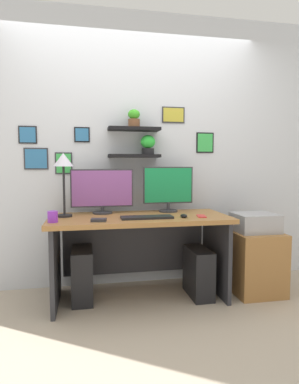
{
  "coord_description": "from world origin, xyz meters",
  "views": [
    {
      "loc": [
        -0.45,
        -2.79,
        1.2
      ],
      "look_at": [
        0.1,
        0.05,
        0.96
      ],
      "focal_mm": 30.18,
      "sensor_mm": 36.0,
      "label": 1
    }
  ],
  "objects_px": {
    "cell_phone": "(201,216)",
    "scissors_tray": "(99,220)",
    "computer_tower_right": "(198,272)",
    "desk_lamp": "(63,166)",
    "drawer_cabinet": "(254,261)",
    "printer": "(255,222)",
    "computer_tower_left": "(82,275)",
    "keyboard": "(147,217)",
    "computer_mouse": "(184,216)",
    "coffee_mug": "(53,217)",
    "desk": "(139,238)",
    "monitor_left": "(102,190)",
    "monitor_right": "(168,188)"
  },
  "relations": [
    {
      "from": "cell_phone",
      "to": "scissors_tray",
      "type": "bearing_deg",
      "value": -164.0
    },
    {
      "from": "cell_phone",
      "to": "computer_tower_right",
      "type": "distance_m",
      "value": 0.54
    },
    {
      "from": "desk_lamp",
      "to": "drawer_cabinet",
      "type": "bearing_deg",
      "value": -4.24
    },
    {
      "from": "printer",
      "to": "computer_tower_left",
      "type": "height_order",
      "value": "printer"
    },
    {
      "from": "desk_lamp",
      "to": "computer_tower_right",
      "type": "bearing_deg",
      "value": -6.1
    },
    {
      "from": "keyboard",
      "to": "computer_mouse",
      "type": "distance_m",
      "value": 0.32
    },
    {
      "from": "computer_mouse",
      "to": "cell_phone",
      "type": "bearing_deg",
      "value": 5.69
    },
    {
      "from": "computer_mouse",
      "to": "coffee_mug",
      "type": "bearing_deg",
      "value": -178.6
    },
    {
      "from": "keyboard",
      "to": "computer_mouse",
      "type": "xyz_separation_m",
      "value": [
        0.32,
        -0.01,
        0.01
      ]
    },
    {
      "from": "desk_lamp",
      "to": "cell_phone",
      "type": "distance_m",
      "value": 1.28
    },
    {
      "from": "computer_tower_left",
      "to": "desk",
      "type": "bearing_deg",
      "value": -0.45
    },
    {
      "from": "computer_tower_left",
      "to": "monitor_left",
      "type": "bearing_deg",
      "value": 39.97
    },
    {
      "from": "drawer_cabinet",
      "to": "cell_phone",
      "type": "bearing_deg",
      "value": -170.83
    },
    {
      "from": "cell_phone",
      "to": "coffee_mug",
      "type": "xyz_separation_m",
      "value": [
        -1.25,
        -0.04,
        0.04
      ]
    },
    {
      "from": "keyboard",
      "to": "coffee_mug",
      "type": "bearing_deg",
      "value": -176.93
    },
    {
      "from": "cell_phone",
      "to": "printer",
      "type": "distance_m",
      "value": 0.58
    },
    {
      "from": "keyboard",
      "to": "scissors_tray",
      "type": "height_order",
      "value": "scissors_tray"
    },
    {
      "from": "desk",
      "to": "drawer_cabinet",
      "type": "relative_size",
      "value": 2.73
    },
    {
      "from": "coffee_mug",
      "to": "computer_tower_left",
      "type": "bearing_deg",
      "value": 47.78
    },
    {
      "from": "coffee_mug",
      "to": "drawer_cabinet",
      "type": "bearing_deg",
      "value": 4.22
    },
    {
      "from": "monitor_left",
      "to": "coffee_mug",
      "type": "bearing_deg",
      "value": -135.62
    },
    {
      "from": "desk_lamp",
      "to": "cell_phone",
      "type": "relative_size",
      "value": 3.96
    },
    {
      "from": "desk_lamp",
      "to": "computer_tower_right",
      "type": "relative_size",
      "value": 1.27
    },
    {
      "from": "scissors_tray",
      "to": "desk",
      "type": "bearing_deg",
      "value": 35.73
    },
    {
      "from": "computer_mouse",
      "to": "cell_phone",
      "type": "height_order",
      "value": "computer_mouse"
    },
    {
      "from": "computer_mouse",
      "to": "desk_lamp",
      "type": "xyz_separation_m",
      "value": [
        -1.01,
        0.24,
        0.43
      ]
    },
    {
      "from": "desk",
      "to": "monitor_left",
      "type": "xyz_separation_m",
      "value": [
        -0.32,
        0.16,
        0.43
      ]
    },
    {
      "from": "desk",
      "to": "computer_tower_right",
      "type": "height_order",
      "value": "desk"
    },
    {
      "from": "drawer_cabinet",
      "to": "computer_tower_left",
      "type": "relative_size",
      "value": 1.25
    },
    {
      "from": "coffee_mug",
      "to": "printer",
      "type": "xyz_separation_m",
      "value": [
        1.81,
        0.13,
        -0.13
      ]
    },
    {
      "from": "computer_tower_right",
      "to": "drawer_cabinet",
      "type": "bearing_deg",
      "value": -0.2
    },
    {
      "from": "coffee_mug",
      "to": "scissors_tray",
      "type": "xyz_separation_m",
      "value": [
        0.36,
        -0.03,
        -0.03
      ]
    },
    {
      "from": "cell_phone",
      "to": "drawer_cabinet",
      "type": "bearing_deg",
      "value": 20.62
    },
    {
      "from": "keyboard",
      "to": "printer",
      "type": "distance_m",
      "value": 1.06
    },
    {
      "from": "computer_mouse",
      "to": "cell_phone",
      "type": "xyz_separation_m",
      "value": [
        0.17,
        0.02,
        -0.01
      ]
    },
    {
      "from": "desk_lamp",
      "to": "scissors_tray",
      "type": "height_order",
      "value": "desk_lamp"
    },
    {
      "from": "scissors_tray",
      "to": "drawer_cabinet",
      "type": "distance_m",
      "value": 1.54
    },
    {
      "from": "monitor_right",
      "to": "printer",
      "type": "distance_m",
      "value": 0.88
    },
    {
      "from": "keyboard",
      "to": "drawer_cabinet",
      "type": "distance_m",
      "value": 1.15
    },
    {
      "from": "keyboard",
      "to": "printer",
      "type": "relative_size",
      "value": 1.16
    },
    {
      "from": "computer_mouse",
      "to": "drawer_cabinet",
      "type": "distance_m",
      "value": 0.88
    },
    {
      "from": "computer_tower_right",
      "to": "keyboard",
      "type": "bearing_deg",
      "value": -169.22
    },
    {
      "from": "keyboard",
      "to": "coffee_mug",
      "type": "relative_size",
      "value": 4.89
    },
    {
      "from": "desk",
      "to": "keyboard",
      "type": "bearing_deg",
      "value": -78.12
    },
    {
      "from": "monitor_right",
      "to": "computer_tower_left",
      "type": "distance_m",
      "value": 1.12
    },
    {
      "from": "drawer_cabinet",
      "to": "computer_tower_left",
      "type": "height_order",
      "value": "drawer_cabinet"
    },
    {
      "from": "scissors_tray",
      "to": "monitor_right",
      "type": "bearing_deg",
      "value": 32.04
    },
    {
      "from": "cell_phone",
      "to": "computer_mouse",
      "type": "bearing_deg",
      "value": -162.86
    },
    {
      "from": "monitor_right",
      "to": "computer_tower_right",
      "type": "relative_size",
      "value": 1.11
    },
    {
      "from": "computer_tower_left",
      "to": "computer_tower_right",
      "type": "bearing_deg",
      "value": -5.63
    }
  ]
}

